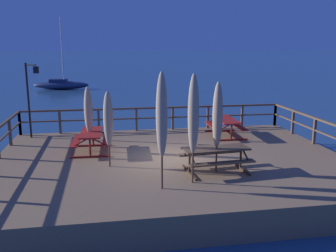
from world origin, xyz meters
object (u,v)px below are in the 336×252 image
object	(u,v)px
patio_umbrella_tall_front	(218,115)
sailboat_distant	(61,85)
picnic_table_back_left	(91,137)
picnic_table_back_right	(226,123)
patio_umbrella_short_back	(162,116)
patio_umbrella_tall_back_right	(88,111)
picnic_table_front_right	(216,154)
lamp_post_hooked	(31,89)
patio_umbrella_short_mid	(108,119)
patio_umbrella_short_front	(193,115)

from	to	relation	value
patio_umbrella_tall_front	sailboat_distant	bearing A→B (deg)	104.50
sailboat_distant	picnic_table_back_left	bearing A→B (deg)	-81.62
picnic_table_back_right	patio_umbrella_short_back	size ratio (longest dim) A/B	0.64
patio_umbrella_tall_front	picnic_table_back_right	bearing A→B (deg)	68.35
patio_umbrella_tall_back_right	picnic_table_front_right	bearing A→B (deg)	-36.75
lamp_post_hooked	patio_umbrella_short_back	bearing A→B (deg)	-55.66
picnic_table_front_right	sailboat_distant	size ratio (longest dim) A/B	0.28
patio_umbrella_tall_front	patio_umbrella_short_back	size ratio (longest dim) A/B	0.87
picnic_table_front_right	patio_umbrella_short_mid	distance (m)	3.60
patio_umbrella_short_front	lamp_post_hooked	distance (m)	8.38
patio_umbrella_short_back	sailboat_distant	world-z (taller)	sailboat_distant
picnic_table_back_left	patio_umbrella_tall_front	distance (m)	5.09
picnic_table_back_left	sailboat_distant	xyz separation A→B (m)	(-4.21, 28.57, -0.92)
patio_umbrella_short_front	patio_umbrella_short_mid	bearing A→B (deg)	141.34
patio_umbrella_short_mid	picnic_table_back_left	bearing A→B (deg)	108.53
picnic_table_front_right	patio_umbrella_short_mid	bearing A→B (deg)	162.81
sailboat_distant	lamp_post_hooked	bearing A→B (deg)	-86.24
picnic_table_front_right	sailboat_distant	bearing A→B (deg)	104.51
patio_umbrella_tall_front	patio_umbrella_short_mid	size ratio (longest dim) A/B	1.14
picnic_table_front_right	patio_umbrella_tall_front	xyz separation A→B (m)	(0.01, -0.05, 1.25)
picnic_table_back_left	patio_umbrella_short_front	distance (m)	5.03
picnic_table_front_right	lamp_post_hooked	bearing A→B (deg)	139.64
picnic_table_front_right	lamp_post_hooked	distance (m)	8.59
lamp_post_hooked	sailboat_distant	bearing A→B (deg)	93.76
picnic_table_back_right	patio_umbrella_tall_back_right	bearing A→B (deg)	-165.86
patio_umbrella_short_front	patio_umbrella_tall_back_right	bearing A→B (deg)	128.44
patio_umbrella_tall_back_right	sailboat_distant	bearing A→B (deg)	98.27
patio_umbrella_short_mid	patio_umbrella_short_back	distance (m)	2.66
picnic_table_back_right	patio_umbrella_short_front	bearing A→B (deg)	-117.31
picnic_table_back_left	picnic_table_front_right	xyz separation A→B (m)	(3.93, -2.91, 0.01)
patio_umbrella_tall_back_right	patio_umbrella_tall_front	bearing A→B (deg)	-37.11
picnic_table_back_left	lamp_post_hooked	xyz separation A→B (m)	(-2.50, 2.56, 1.55)
patio_umbrella_short_back	picnic_table_back_right	bearing A→B (deg)	56.76
patio_umbrella_short_mid	sailboat_distant	xyz separation A→B (m)	(-4.84, 30.46, -1.95)
lamp_post_hooked	patio_umbrella_tall_front	bearing A→B (deg)	-40.56
patio_umbrella_short_front	patio_umbrella_tall_front	size ratio (longest dim) A/B	1.11
patio_umbrella_short_mid	picnic_table_back_right	bearing A→B (deg)	33.94
picnic_table_front_right	sailboat_distant	xyz separation A→B (m)	(-8.14, 31.48, -0.92)
patio_umbrella_short_mid	sailboat_distant	size ratio (longest dim) A/B	0.32
patio_umbrella_tall_front	sailboat_distant	size ratio (longest dim) A/B	0.37
patio_umbrella_short_front	patio_umbrella_short_back	distance (m)	1.00
patio_umbrella_short_mid	patio_umbrella_short_front	bearing A→B (deg)	-38.66
picnic_table_front_right	patio_umbrella_tall_front	bearing A→B (deg)	-77.32
patio_umbrella_short_mid	patio_umbrella_short_back	world-z (taller)	patio_umbrella_short_back
patio_umbrella_tall_back_right	sailboat_distant	size ratio (longest dim) A/B	0.32
picnic_table_back_right	patio_umbrella_short_front	size ratio (longest dim) A/B	0.65
patio_umbrella_short_back	picnic_table_front_right	bearing A→B (deg)	31.91
patio_umbrella_short_mid	lamp_post_hooked	distance (m)	5.47
picnic_table_front_right	patio_umbrella_tall_back_right	world-z (taller)	patio_umbrella_tall_back_right
picnic_table_front_right	sailboat_distant	distance (m)	32.53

